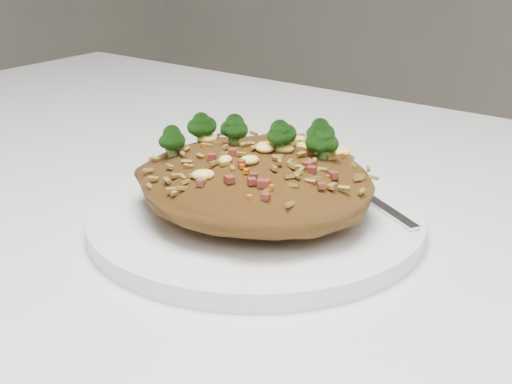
# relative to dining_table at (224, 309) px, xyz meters

# --- Properties ---
(dining_table) EXTENTS (1.20, 0.80, 0.75)m
(dining_table) POSITION_rel_dining_table_xyz_m (0.00, 0.00, 0.00)
(dining_table) COLOR white
(dining_table) RESTS_ON ground
(plate) EXTENTS (0.25, 0.25, 0.01)m
(plate) POSITION_rel_dining_table_xyz_m (0.04, -0.01, 0.10)
(plate) COLOR white
(plate) RESTS_ON dining_table
(fried_rice) EXTENTS (0.18, 0.16, 0.07)m
(fried_rice) POSITION_rel_dining_table_xyz_m (0.04, -0.01, 0.14)
(fried_rice) COLOR brown
(fried_rice) RESTS_ON plate
(fork) EXTENTS (0.15, 0.10, 0.00)m
(fork) POSITION_rel_dining_table_xyz_m (0.09, 0.06, 0.11)
(fork) COLOR silver
(fork) RESTS_ON plate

